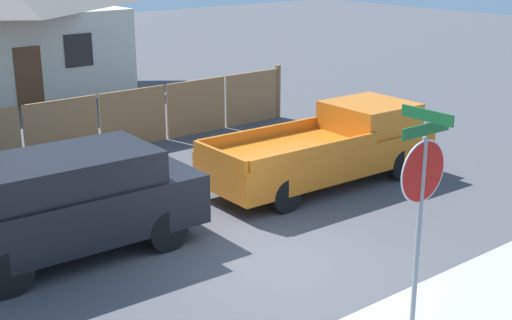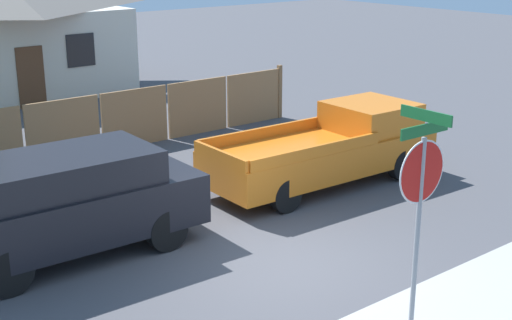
{
  "view_description": "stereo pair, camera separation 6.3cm",
  "coord_description": "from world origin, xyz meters",
  "views": [
    {
      "loc": [
        -7.26,
        -8.4,
        5.3
      ],
      "look_at": [
        0.21,
        0.85,
        1.6
      ],
      "focal_mm": 50.0,
      "sensor_mm": 36.0,
      "label": 1
    },
    {
      "loc": [
        -7.21,
        -8.44,
        5.3
      ],
      "look_at": [
        0.21,
        0.85,
        1.6
      ],
      "focal_mm": 50.0,
      "sensor_mm": 36.0,
      "label": 2
    }
  ],
  "objects": [
    {
      "name": "ground_plane",
      "position": [
        0.0,
        0.0,
        0.0
      ],
      "size": [
        80.0,
        80.0,
        0.0
      ],
      "primitive_type": "plane",
      "color": "#47474C"
    },
    {
      "name": "wooden_fence",
      "position": [
        0.73,
        7.91,
        0.77
      ],
      "size": [
        12.21,
        0.12,
        1.63
      ],
      "color": "#997047",
      "rests_on": "ground"
    },
    {
      "name": "red_suv",
      "position": [
        -2.58,
        2.52,
        1.0
      ],
      "size": [
        4.58,
        2.02,
        1.84
      ],
      "rotation": [
        0.0,
        0.0,
        -0.03
      ],
      "color": "black",
      "rests_on": "ground"
    },
    {
      "name": "orange_pickup",
      "position": [
        3.68,
        2.51,
        0.82
      ],
      "size": [
        5.57,
        2.07,
        1.68
      ],
      "rotation": [
        0.0,
        0.0,
        -0.03
      ],
      "color": "orange",
      "rests_on": "ground"
    },
    {
      "name": "stop_sign",
      "position": [
        -0.19,
        -3.03,
        2.23
      ],
      "size": [
        0.89,
        0.8,
        3.27
      ],
      "rotation": [
        0.0,
        0.0,
        -0.02
      ],
      "color": "gray",
      "rests_on": "ground"
    }
  ]
}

